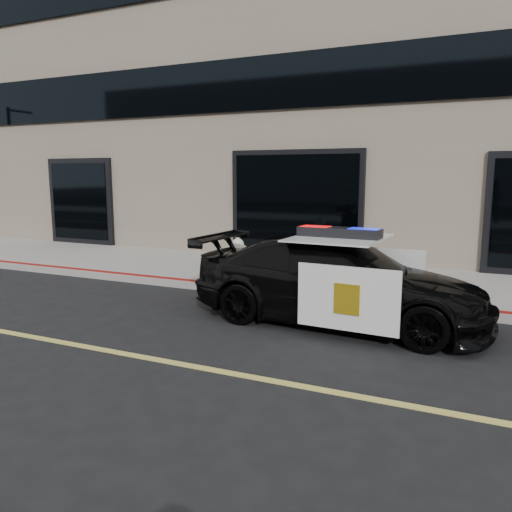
% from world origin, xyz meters
% --- Properties ---
extents(ground, '(120.00, 120.00, 0.00)m').
position_xyz_m(ground, '(0.00, 0.00, 0.00)').
color(ground, black).
rests_on(ground, ground).
extents(sidewalk_n, '(60.00, 3.50, 0.15)m').
position_xyz_m(sidewalk_n, '(0.00, 5.25, 0.07)').
color(sidewalk_n, gray).
rests_on(sidewalk_n, ground).
extents(building_n, '(60.00, 7.00, 12.00)m').
position_xyz_m(building_n, '(0.00, 10.50, 6.00)').
color(building_n, '#756856').
rests_on(building_n, ground).
extents(police_car, '(2.33, 4.71, 1.48)m').
position_xyz_m(police_car, '(1.33, 2.49, 0.66)').
color(police_car, black).
rests_on(police_car, ground).
extents(fire_hydrant, '(0.39, 0.55, 0.87)m').
position_xyz_m(fire_hydrant, '(-1.18, 4.05, 0.56)').
color(fire_hydrant, silver).
rests_on(fire_hydrant, sidewalk_n).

